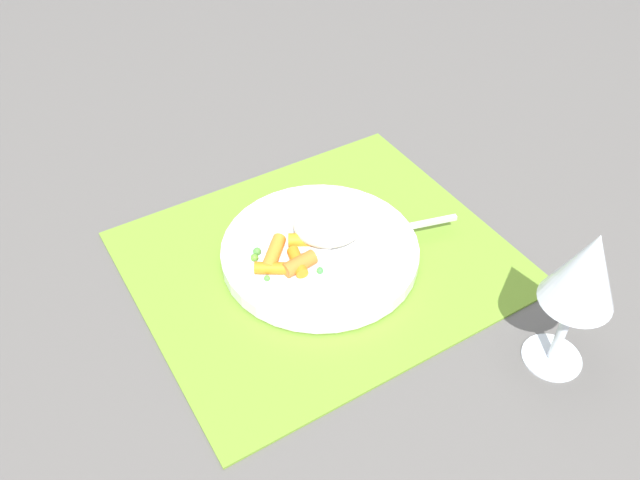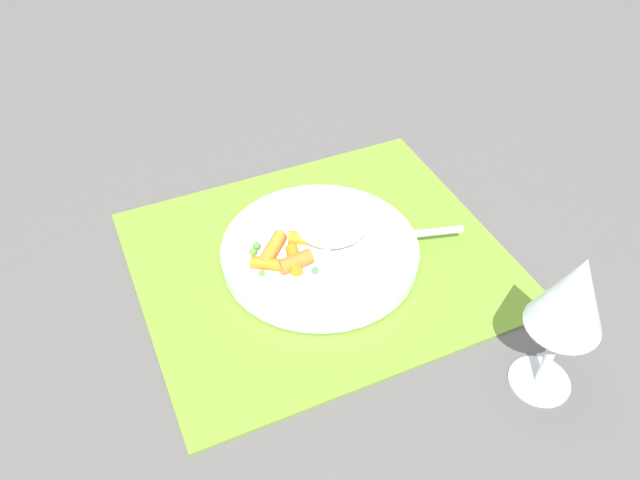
# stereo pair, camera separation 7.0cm
# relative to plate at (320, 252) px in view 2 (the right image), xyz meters

# --- Properties ---
(ground_plane) EXTENTS (2.40, 2.40, 0.00)m
(ground_plane) POSITION_rel_plate_xyz_m (0.00, 0.00, -0.01)
(ground_plane) COLOR #565451
(placemat) EXTENTS (0.43, 0.37, 0.01)m
(placemat) POSITION_rel_plate_xyz_m (0.00, 0.00, -0.01)
(placemat) COLOR olive
(placemat) RESTS_ON ground_plane
(plate) EXTENTS (0.23, 0.23, 0.02)m
(plate) POSITION_rel_plate_xyz_m (0.00, 0.00, 0.00)
(plate) COLOR white
(plate) RESTS_ON placemat
(rice_mound) EXTENTS (0.09, 0.08, 0.03)m
(rice_mound) POSITION_rel_plate_xyz_m (-0.02, -0.01, 0.02)
(rice_mound) COLOR beige
(rice_mound) RESTS_ON plate
(carrot_portion) EXTENTS (0.10, 0.07, 0.02)m
(carrot_portion) POSITION_rel_plate_xyz_m (0.04, 0.00, 0.02)
(carrot_portion) COLOR orange
(carrot_portion) RESTS_ON plate
(pea_scatter) EXTENTS (0.07, 0.07, 0.01)m
(pea_scatter) POSITION_rel_plate_xyz_m (0.04, -0.01, 0.01)
(pea_scatter) COLOR green
(pea_scatter) RESTS_ON plate
(fork) EXTENTS (0.21, 0.07, 0.01)m
(fork) POSITION_rel_plate_xyz_m (-0.05, 0.01, 0.01)
(fork) COLOR silver
(fork) RESTS_ON plate
(wine_glass) EXTENTS (0.07, 0.07, 0.17)m
(wine_glass) POSITION_rel_plate_xyz_m (-0.13, 0.25, 0.11)
(wine_glass) COLOR silver
(wine_glass) RESTS_ON ground_plane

